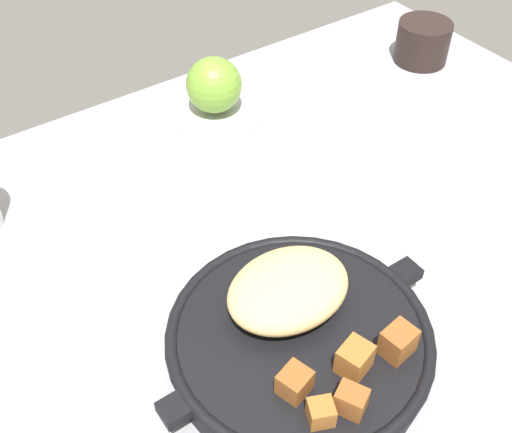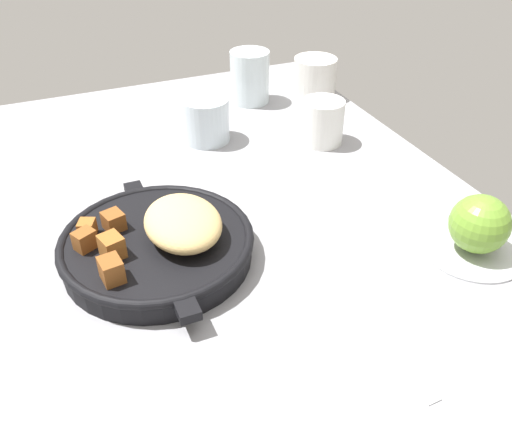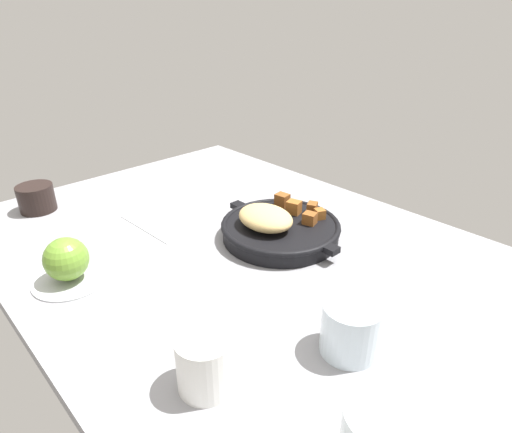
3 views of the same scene
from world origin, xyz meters
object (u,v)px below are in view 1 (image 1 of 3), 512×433
red_apple (214,85)px  butter_knife (352,164)px  coffee_mug_dark (423,42)px  cast_iron_skillet (300,333)px

red_apple → butter_knife: (7.97, -19.34, -4.17)cm
red_apple → coffee_mug_dark: size_ratio=0.94×
cast_iron_skillet → red_apple: bearing=69.2°
cast_iron_skillet → butter_knife: cast_iron_skillet is taller
butter_knife → cast_iron_skillet: bearing=-143.6°
butter_knife → coffee_mug_dark: size_ratio=2.21×
coffee_mug_dark → red_apple: bearing=169.7°
red_apple → butter_knife: size_ratio=0.42×
red_apple → coffee_mug_dark: 33.63cm
cast_iron_skillet → red_apple: (14.13, 37.17, 1.79)cm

